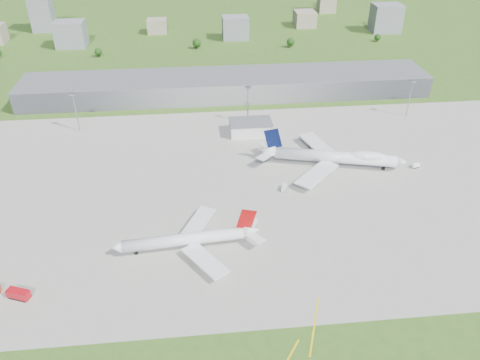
{
  "coord_description": "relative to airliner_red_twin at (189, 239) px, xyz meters",
  "views": [
    {
      "loc": [
        -23.86,
        -166.57,
        138.61
      ],
      "look_at": [
        -3.67,
        31.99,
        9.0
      ],
      "focal_mm": 35.0,
      "sensor_mm": 36.0,
      "label": 1
    }
  ],
  "objects": [
    {
      "name": "bldg_e",
      "position": [
        210.01,
        327.05,
        9.22
      ],
      "size": [
        30.0,
        22.0,
        28.0
      ],
      "primitive_type": "cube",
      "color": "slate",
      "rests_on": "ground"
    },
    {
      "name": "bldg_tall_w",
      "position": [
        -149.99,
        367.05,
        17.22
      ],
      "size": [
        22.0,
        20.0,
        44.0
      ],
      "primitive_type": "cube",
      "color": "slate",
      "rests_on": "ground"
    },
    {
      "name": "van_white_far",
      "position": [
        128.16,
        55.64,
        -3.58
      ],
      "size": [
        5.02,
        3.68,
        2.37
      ],
      "rotation": [
        0.0,
        0.0,
        0.39
      ],
      "color": "white",
      "rests_on": "ground"
    },
    {
      "name": "terminal",
      "position": [
        30.01,
        172.05,
        2.72
      ],
      "size": [
        300.0,
        42.0,
        15.0
      ],
      "primitive_type": "cube",
      "color": "gray",
      "rests_on": "ground"
    },
    {
      "name": "tree_far_e",
      "position": [
        190.01,
        292.05,
        -0.25
      ],
      "size": [
        6.3,
        6.3,
        7.7
      ],
      "color": "#382314",
      "rests_on": "ground"
    },
    {
      "name": "tree_c",
      "position": [
        10.01,
        287.05,
        1.05
      ],
      "size": [
        8.1,
        8.1,
        9.9
      ],
      "color": "#382314",
      "rests_on": "ground"
    },
    {
      "name": "apron",
      "position": [
        40.01,
        47.05,
        -4.74
      ],
      "size": [
        360.0,
        190.0,
        0.08
      ],
      "primitive_type": "cube",
      "color": "gray",
      "rests_on": "ground"
    },
    {
      "name": "tug_yellow",
      "position": [
        12.28,
        6.0,
        -3.8
      ],
      "size": [
        4.46,
        3.62,
        1.91
      ],
      "rotation": [
        0.0,
        0.0,
        0.42
      ],
      "color": "#CE8C0C",
      "rests_on": "ground"
    },
    {
      "name": "airliner_red_twin",
      "position": [
        0.0,
        0.0,
        0.0
      ],
      "size": [
        65.48,
        50.87,
        17.96
      ],
      "rotation": [
        0.0,
        0.0,
        3.22
      ],
      "color": "silver",
      "rests_on": "ground"
    },
    {
      "name": "tree_e",
      "position": [
        100.01,
        282.05,
        0.73
      ],
      "size": [
        7.65,
        7.65,
        9.35
      ],
      "color": "#382314",
      "rests_on": "ground"
    },
    {
      "name": "van_white_near",
      "position": [
        49.9,
        40.86,
        -3.42
      ],
      "size": [
        4.06,
        5.85,
        2.71
      ],
      "rotation": [
        0.0,
        0.0,
        1.22
      ],
      "color": "silver",
      "rests_on": "ground"
    },
    {
      "name": "bldg_cw",
      "position": [
        -29.99,
        347.05,
        2.22
      ],
      "size": [
        20.0,
        18.0,
        14.0
      ],
      "primitive_type": "cube",
      "color": "gray",
      "rests_on": "ground"
    },
    {
      "name": "bldg_w",
      "position": [
        -109.99,
        307.05,
        7.22
      ],
      "size": [
        28.0,
        22.0,
        24.0
      ],
      "primitive_type": "cube",
      "color": "slate",
      "rests_on": "ground"
    },
    {
      "name": "mast_center",
      "position": [
        40.01,
        122.05,
        12.92
      ],
      "size": [
        3.5,
        2.0,
        25.9
      ],
      "color": "gray",
      "rests_on": "ground"
    },
    {
      "name": "airliner_blue_quad",
      "position": [
        82.65,
        61.97,
        1.17
      ],
      "size": [
        80.95,
        62.39,
        21.43
      ],
      "rotation": [
        0.0,
        0.0,
        -0.25
      ],
      "color": "silver",
      "rests_on": "ground"
    },
    {
      "name": "mast_west",
      "position": [
        -69.99,
        122.05,
        12.92
      ],
      "size": [
        3.5,
        2.0,
        25.9
      ],
      "color": "gray",
      "rests_on": "ground"
    },
    {
      "name": "ops_building",
      "position": [
        40.01,
        107.05,
        -0.78
      ],
      "size": [
        26.0,
        16.0,
        8.0
      ],
      "primitive_type": "cube",
      "color": "silver",
      "rests_on": "ground"
    },
    {
      "name": "ground",
      "position": [
        30.01,
        157.05,
        -4.78
      ],
      "size": [
        1400.0,
        1400.0,
        0.0
      ],
      "primitive_type": "plane",
      "color": "#37571B",
      "rests_on": "ground"
    },
    {
      "name": "fire_truck",
      "position": [
        -66.83,
        -22.96,
        -2.83
      ],
      "size": [
        9.54,
        6.35,
        3.92
      ],
      "rotation": [
        0.0,
        0.0,
        -0.37
      ],
      "color": "#AF0C15",
      "rests_on": "ground"
    },
    {
      "name": "bldg_c",
      "position": [
        50.01,
        317.05,
        6.22
      ],
      "size": [
        26.0,
        20.0,
        22.0
      ],
      "primitive_type": "cube",
      "color": "slate",
      "rests_on": "ground"
    },
    {
      "name": "tree_w",
      "position": [
        -79.99,
        272.05,
        0.08
      ],
      "size": [
        6.75,
        6.75,
        8.25
      ],
      "color": "#382314",
      "rests_on": "ground"
    },
    {
      "name": "bldg_ce",
      "position": [
        130.01,
        357.05,
        3.22
      ],
      "size": [
        22.0,
        24.0,
        16.0
      ],
      "primitive_type": "cube",
      "color": "gray",
      "rests_on": "ground"
    },
    {
      "name": "mast_east",
      "position": [
        150.01,
        122.05,
        12.92
      ],
      "size": [
        3.5,
        2.0,
        25.9
      ],
      "color": "gray",
      "rests_on": "ground"
    }
  ]
}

